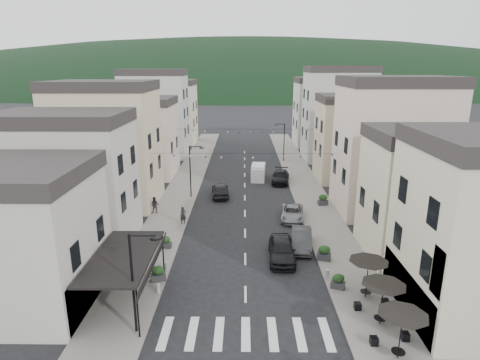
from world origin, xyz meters
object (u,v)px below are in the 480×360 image
at_px(pedestrian_a, 183,215).
at_px(parked_car_e, 220,190).
at_px(parked_car_c, 292,213).
at_px(pedestrian_b, 155,205).
at_px(delivery_van, 258,172).
at_px(parked_car_a, 282,249).
at_px(parked_car_b, 301,239).
at_px(parked_car_d, 281,177).

bearing_deg(pedestrian_a, parked_car_e, 38.69).
height_order(parked_car_c, pedestrian_b, pedestrian_b).
relative_size(delivery_van, pedestrian_a, 2.70).
height_order(parked_car_a, parked_car_b, parked_car_a).
height_order(parked_car_e, pedestrian_b, pedestrian_b).
bearing_deg(parked_car_b, parked_car_d, 96.99).
xyz_separation_m(parked_car_a, parked_car_e, (-5.60, 15.55, -0.04)).
bearing_deg(pedestrian_b, parked_car_b, -27.59).
distance_m(parked_car_b, pedestrian_b, 15.58).
bearing_deg(parked_car_c, parked_car_a, -94.99).
relative_size(parked_car_b, delivery_van, 1.03).
xyz_separation_m(parked_car_c, pedestrian_b, (-13.62, 1.13, 0.33)).
bearing_deg(delivery_van, parked_car_a, -82.76).
bearing_deg(pedestrian_a, pedestrian_b, 107.90).
relative_size(parked_car_b, pedestrian_a, 2.77).
relative_size(delivery_van, pedestrian_b, 2.61).
bearing_deg(pedestrian_b, delivery_van, 52.21).
relative_size(parked_car_d, delivery_van, 1.15).
bearing_deg(parked_car_d, parked_car_c, -82.20).
height_order(parked_car_a, delivery_van, delivery_van).
distance_m(parked_car_b, parked_car_d, 19.25).
distance_m(parked_car_e, pedestrian_b, 8.58).
bearing_deg(pedestrian_a, parked_car_b, -57.11).
distance_m(parked_car_b, delivery_van, 20.99).
bearing_deg(parked_car_e, pedestrian_a, 65.63).
bearing_deg(parked_car_e, parked_car_c, 131.30).
distance_m(parked_car_e, delivery_van, 8.66).
bearing_deg(delivery_van, pedestrian_a, -110.74).
distance_m(parked_car_c, parked_car_d, 12.83).
height_order(parked_car_e, pedestrian_a, pedestrian_a).
xyz_separation_m(parked_car_b, parked_car_d, (0.00, 19.25, -0.01)).
distance_m(parked_car_b, parked_car_c, 6.43).
bearing_deg(parked_car_b, parked_car_a, -123.80).
bearing_deg(delivery_van, parked_car_b, -77.59).
relative_size(parked_car_b, pedestrian_b, 2.68).
height_order(parked_car_c, pedestrian_a, pedestrian_a).
relative_size(parked_car_a, parked_car_d, 0.95).
bearing_deg(pedestrian_a, parked_car_a, -70.99).
height_order(parked_car_a, parked_car_c, parked_car_a).
height_order(parked_car_a, pedestrian_b, pedestrian_b).
distance_m(parked_car_d, delivery_van, 3.22).
xyz_separation_m(parked_car_a, parked_car_c, (1.80, 8.51, -0.19)).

